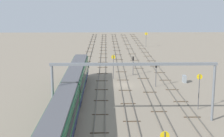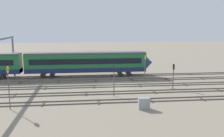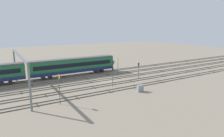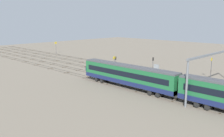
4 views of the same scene
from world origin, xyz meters
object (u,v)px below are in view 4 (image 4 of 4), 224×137
object	(u,v)px
speed_sign_distant_end	(211,66)
signal_light_trackside_approach	(116,61)
speed_sign_near_foreground	(114,63)
relay_cabinet	(156,67)
signal_light_trackside_departure	(153,63)
speed_sign_mid_trackside	(56,46)
overhead_gantry	(215,62)

from	to	relation	value
speed_sign_distant_end	signal_light_trackside_approach	size ratio (longest dim) A/B	1.35
speed_sign_near_foreground	relay_cabinet	bearing A→B (deg)	-103.63
speed_sign_distant_end	signal_light_trackside_departure	distance (m)	14.41
speed_sign_near_foreground	speed_sign_mid_trackside	xyz separation A→B (m)	(46.81, -12.32, 0.17)
speed_sign_distant_end	speed_sign_near_foreground	bearing A→B (deg)	31.76
speed_sign_near_foreground	speed_sign_mid_trackside	bearing A→B (deg)	-14.74
speed_sign_near_foreground	signal_light_trackside_departure	world-z (taller)	speed_sign_near_foreground
overhead_gantry	signal_light_trackside_departure	world-z (taller)	overhead_gantry
speed_sign_near_foreground	signal_light_trackside_departure	xyz separation A→B (m)	(-6.51, -7.99, -0.21)
overhead_gantry	relay_cabinet	distance (m)	25.38
overhead_gantry	speed_sign_near_foreground	xyz separation A→B (m)	(25.07, 2.17, -3.18)
speed_sign_near_foreground	speed_sign_distant_end	xyz separation A→B (m)	(-20.18, -12.49, 0.29)
speed_sign_mid_trackside	relay_cabinet	xyz separation A→B (m)	(-50.25, -1.87, -2.66)
relay_cabinet	signal_light_trackside_departure	bearing A→B (deg)	116.33
relay_cabinet	overhead_gantry	bearing A→B (deg)	150.94
overhead_gantry	signal_light_trackside_approach	world-z (taller)	overhead_gantry
speed_sign_mid_trackside	signal_light_trackside_departure	bearing A→B (deg)	175.36
signal_light_trackside_departure	speed_sign_near_foreground	bearing A→B (deg)	50.84
speed_sign_mid_trackside	speed_sign_distant_end	size ratio (longest dim) A/B	0.93
speed_sign_near_foreground	speed_sign_mid_trackside	size ratio (longest dim) A/B	0.98
overhead_gantry	speed_sign_near_foreground	world-z (taller)	overhead_gantry
signal_light_trackside_departure	relay_cabinet	bearing A→B (deg)	-63.67
overhead_gantry	signal_light_trackside_approach	size ratio (longest dim) A/B	5.49
signal_light_trackside_approach	signal_light_trackside_departure	world-z (taller)	signal_light_trackside_departure
overhead_gantry	speed_sign_distant_end	distance (m)	11.78
speed_sign_near_foreground	speed_sign_distant_end	distance (m)	23.74
overhead_gantry	speed_sign_near_foreground	bearing A→B (deg)	4.95
overhead_gantry	signal_light_trackside_departure	size ratio (longest dim) A/B	4.90
overhead_gantry	signal_light_trackside_approach	bearing A→B (deg)	-4.50
speed_sign_mid_trackside	signal_light_trackside_approach	world-z (taller)	speed_sign_mid_trackside
speed_sign_distant_end	signal_light_trackside_departure	xyz separation A→B (m)	(13.67, 4.51, -0.50)
speed_sign_distant_end	relay_cabinet	world-z (taller)	speed_sign_distant_end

